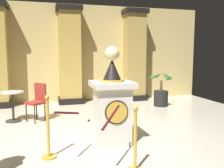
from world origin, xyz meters
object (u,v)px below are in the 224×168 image
potted_palm_right (161,95)px  cafe_table (13,103)px  stanchion_near (48,136)px  cafe_chair_red (38,99)px  pedestal_clock (112,106)px  stanchion_far (135,149)px

potted_palm_right → cafe_table: size_ratio=1.50×
stanchion_near → cafe_chair_red: 2.43m
pedestal_clock → stanchion_near: 1.30m
stanchion_far → cafe_chair_red: size_ratio=1.02×
stanchion_far → cafe_table: size_ratio=1.28×
stanchion_near → cafe_chair_red: size_ratio=1.10×
potted_palm_right → cafe_table: 4.51m
stanchion_far → potted_palm_right: (2.43, 4.03, 0.02)m
cafe_table → stanchion_far: bearing=-58.7°
stanchion_near → potted_palm_right: (3.64, 3.21, -0.02)m
pedestal_clock → cafe_chair_red: pedestal_clock is taller
pedestal_clock → stanchion_far: pedestal_clock is taller
stanchion_far → potted_palm_right: size_ratio=0.85×
stanchion_far → pedestal_clock: bearing=90.6°
potted_palm_right → cafe_chair_red: size_ratio=1.20×
cafe_chair_red → stanchion_near: bearing=-84.9°
stanchion_far → cafe_table: 3.90m
stanchion_near → cafe_table: 2.65m
cafe_chair_red → pedestal_clock: bearing=-55.4°
pedestal_clock → stanchion_near: (-1.19, -0.38, -0.37)m
stanchion_far → cafe_chair_red: (-1.42, 3.23, 0.23)m
pedestal_clock → cafe_table: 2.94m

